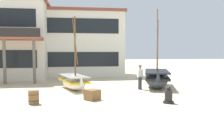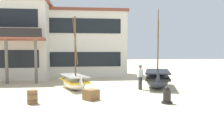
{
  "view_description": "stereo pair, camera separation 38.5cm",
  "coord_description": "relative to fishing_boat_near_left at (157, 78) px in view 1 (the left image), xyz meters",
  "views": [
    {
      "loc": [
        -2.29,
        -14.84,
        2.66
      ],
      "look_at": [
        0.0,
        1.0,
        1.4
      ],
      "focal_mm": 38.43,
      "sensor_mm": 36.0,
      "label": 1
    },
    {
      "loc": [
        -1.91,
        -14.89,
        2.66
      ],
      "look_at": [
        0.0,
        1.0,
        1.4
      ],
      "focal_mm": 38.43,
      "sensor_mm": 36.0,
      "label": 2
    }
  ],
  "objects": [
    {
      "name": "ground_plane",
      "position": [
        -3.47,
        -2.02,
        -0.69
      ],
      "size": [
        120.0,
        120.0,
        0.0
      ],
      "primitive_type": "plane",
      "color": "beige"
    },
    {
      "name": "capstan_winch",
      "position": [
        -1.16,
        -5.28,
        -0.34
      ],
      "size": [
        0.57,
        0.57,
        0.87
      ],
      "color": "black",
      "rests_on": "ground"
    },
    {
      "name": "harbor_building_main",
      "position": [
        -5.26,
        10.02,
        2.83
      ],
      "size": [
        9.15,
        5.32,
        7.0
      ],
      "color": "silver",
      "rests_on": "ground"
    },
    {
      "name": "fisherman_by_hull",
      "position": [
        -1.47,
        -0.75,
        0.15
      ],
      "size": [
        0.4,
        0.3,
        1.68
      ],
      "color": "#33333D",
      "rests_on": "ground"
    },
    {
      "name": "harbor_building_annex",
      "position": [
        -12.69,
        8.03,
        3.06
      ],
      "size": [
        8.37,
        8.19,
        7.47
      ],
      "color": "silver",
      "rests_on": "ground"
    },
    {
      "name": "cargo_crate",
      "position": [
        -4.98,
        -3.93,
        -0.4
      ],
      "size": [
        0.98,
        0.98,
        0.58
      ],
      "primitive_type": "cube",
      "rotation": [
        0.0,
        0.0,
        0.68
      ],
      "color": "brown",
      "rests_on": "ground"
    },
    {
      "name": "wooden_barrel",
      "position": [
        -7.96,
        -4.55,
        -0.34
      ],
      "size": [
        0.56,
        0.56,
        0.7
      ],
      "color": "brown",
      "rests_on": "ground"
    },
    {
      "name": "fishing_boat_centre_large",
      "position": [
        -6.04,
        -0.04,
        -0.13
      ],
      "size": [
        2.32,
        3.86,
        4.99
      ],
      "color": "silver",
      "rests_on": "ground"
    },
    {
      "name": "fishing_boat_near_left",
      "position": [
        0.0,
        0.0,
        0.0
      ],
      "size": [
        2.83,
        4.7,
        5.74
      ],
      "color": "#2D333D",
      "rests_on": "ground"
    }
  ]
}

